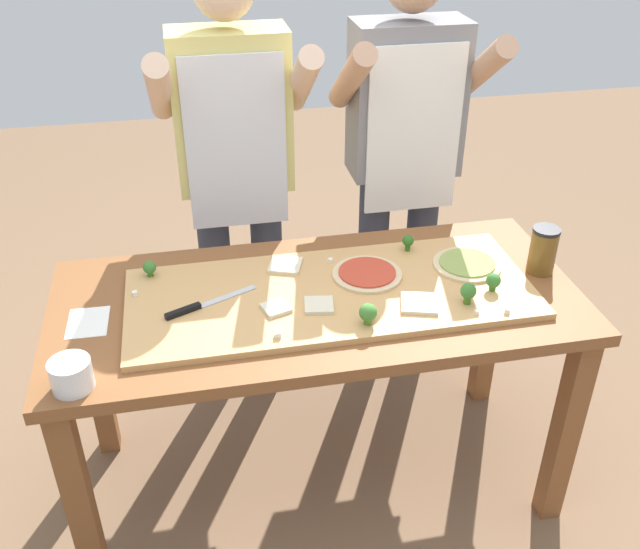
{
  "coord_description": "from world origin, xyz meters",
  "views": [
    {
      "loc": [
        -0.35,
        -1.76,
        1.98
      ],
      "look_at": [
        0.0,
        -0.03,
        0.88
      ],
      "focal_mm": 39.75,
      "sensor_mm": 36.0,
      "label": 1
    }
  ],
  "objects_px": {
    "prep_table": "(317,326)",
    "broccoli_floret_back_left": "(408,241)",
    "pizza_slice_far_left": "(319,305)",
    "sauce_jar": "(543,251)",
    "cheese_crumble_b": "(135,294)",
    "cheese_crumble_c": "(330,260)",
    "pizza_slice_near_left": "(419,303)",
    "broccoli_floret_front_mid": "(468,292)",
    "chefs_knife": "(199,306)",
    "broccoli_floret_back_mid": "(150,268)",
    "cheese_crumble_d": "(477,312)",
    "recipe_note": "(88,322)",
    "cook_left": "(235,160)",
    "pizza_whole_tomato_red": "(367,274)",
    "pizza_slice_near_right": "(276,308)",
    "cheese_crumble_a": "(507,311)",
    "pizza_slice_center": "(285,265)",
    "broccoli_floret_back_right": "(368,313)",
    "flour_cup": "(72,376)",
    "cook_right": "(404,147)",
    "broccoli_floret_front_right": "(493,281)",
    "pizza_whole_pesto_green": "(467,264)",
    "cheese_crumble_e": "(278,335)"
  },
  "relations": [
    {
      "from": "broccoli_floret_back_right",
      "to": "broccoli_floret_back_mid",
      "type": "height_order",
      "value": "broccoli_floret_back_right"
    },
    {
      "from": "broccoli_floret_back_left",
      "to": "cook_left",
      "type": "distance_m",
      "value": 0.69
    },
    {
      "from": "cheese_crumble_a",
      "to": "flour_cup",
      "type": "relative_size",
      "value": 0.14
    },
    {
      "from": "pizza_slice_near_left",
      "to": "recipe_note",
      "type": "bearing_deg",
      "value": 172.15
    },
    {
      "from": "broccoli_floret_back_right",
      "to": "flour_cup",
      "type": "xyz_separation_m",
      "value": [
        -0.79,
        -0.09,
        -0.02
      ]
    },
    {
      "from": "pizza_whole_tomato_red",
      "to": "sauce_jar",
      "type": "height_order",
      "value": "sauce_jar"
    },
    {
      "from": "chefs_knife",
      "to": "cheese_crumble_e",
      "type": "xyz_separation_m",
      "value": [
        0.21,
        -0.19,
        0.0
      ]
    },
    {
      "from": "broccoli_floret_back_mid",
      "to": "cheese_crumble_c",
      "type": "height_order",
      "value": "broccoli_floret_back_mid"
    },
    {
      "from": "pizza_slice_near_left",
      "to": "broccoli_floret_front_mid",
      "type": "distance_m",
      "value": 0.15
    },
    {
      "from": "cheese_crumble_a",
      "to": "sauce_jar",
      "type": "height_order",
      "value": "sauce_jar"
    },
    {
      "from": "pizza_slice_center",
      "to": "cook_right",
      "type": "bearing_deg",
      "value": 40.74
    },
    {
      "from": "pizza_slice_center",
      "to": "pizza_slice_near_right",
      "type": "xyz_separation_m",
      "value": [
        -0.06,
        -0.23,
        0.0
      ]
    },
    {
      "from": "pizza_slice_near_left",
      "to": "broccoli_floret_back_right",
      "type": "relative_size",
      "value": 1.66
    },
    {
      "from": "broccoli_floret_back_mid",
      "to": "cheese_crumble_c",
      "type": "relative_size",
      "value": 3.81
    },
    {
      "from": "prep_table",
      "to": "cheese_crumble_b",
      "type": "height_order",
      "value": "cheese_crumble_b"
    },
    {
      "from": "broccoli_floret_back_right",
      "to": "broccoli_floret_front_right",
      "type": "relative_size",
      "value": 1.13
    },
    {
      "from": "broccoli_floret_front_right",
      "to": "cheese_crumble_d",
      "type": "height_order",
      "value": "broccoli_floret_front_right"
    },
    {
      "from": "pizza_slice_near_left",
      "to": "pizza_slice_near_right",
      "type": "bearing_deg",
      "value": 171.96
    },
    {
      "from": "broccoli_floret_front_right",
      "to": "pizza_slice_near_right",
      "type": "bearing_deg",
      "value": 177.75
    },
    {
      "from": "pizza_slice_near_left",
      "to": "flour_cup",
      "type": "xyz_separation_m",
      "value": [
        -0.97,
        -0.15,
        0.01
      ]
    },
    {
      "from": "chefs_knife",
      "to": "sauce_jar",
      "type": "height_order",
      "value": "sauce_jar"
    },
    {
      "from": "pizza_slice_center",
      "to": "cook_right",
      "type": "xyz_separation_m",
      "value": [
        0.52,
        0.45,
        0.18
      ]
    },
    {
      "from": "prep_table",
      "to": "broccoli_floret_back_mid",
      "type": "bearing_deg",
      "value": 159.57
    },
    {
      "from": "cook_left",
      "to": "pizza_whole_tomato_red",
      "type": "bearing_deg",
      "value": -57.9
    },
    {
      "from": "pizza_slice_center",
      "to": "cheese_crumble_b",
      "type": "height_order",
      "value": "cheese_crumble_b"
    },
    {
      "from": "cheese_crumble_b",
      "to": "cheese_crumble_c",
      "type": "bearing_deg",
      "value": 6.91
    },
    {
      "from": "chefs_knife",
      "to": "broccoli_floret_back_mid",
      "type": "relative_size",
      "value": 5.28
    },
    {
      "from": "cheese_crumble_e",
      "to": "sauce_jar",
      "type": "xyz_separation_m",
      "value": [
        0.88,
        0.21,
        0.05
      ]
    },
    {
      "from": "broccoli_floret_front_right",
      "to": "pizza_whole_pesto_green",
      "type": "bearing_deg",
      "value": 99.03
    },
    {
      "from": "broccoli_floret_front_mid",
      "to": "cook_right",
      "type": "relative_size",
      "value": 0.04
    },
    {
      "from": "cheese_crumble_d",
      "to": "recipe_note",
      "type": "bearing_deg",
      "value": 169.26
    },
    {
      "from": "chefs_knife",
      "to": "cheese_crumble_b",
      "type": "distance_m",
      "value": 0.21
    },
    {
      "from": "pizza_whole_tomato_red",
      "to": "pizza_whole_pesto_green",
      "type": "bearing_deg",
      "value": -1.25
    },
    {
      "from": "broccoli_floret_back_left",
      "to": "cheese_crumble_a",
      "type": "distance_m",
      "value": 0.44
    },
    {
      "from": "pizza_slice_far_left",
      "to": "sauce_jar",
      "type": "xyz_separation_m",
      "value": [
        0.74,
        0.09,
        0.05
      ]
    },
    {
      "from": "pizza_whole_tomato_red",
      "to": "broccoli_floret_back_right",
      "type": "xyz_separation_m",
      "value": [
        -0.06,
        -0.25,
        0.03
      ]
    },
    {
      "from": "broccoli_floret_front_mid",
      "to": "broccoli_floret_back_mid",
      "type": "distance_m",
      "value": 0.98
    },
    {
      "from": "broccoli_floret_back_mid",
      "to": "cheese_crumble_c",
      "type": "bearing_deg",
      "value": -3.05
    },
    {
      "from": "flour_cup",
      "to": "sauce_jar",
      "type": "relative_size",
      "value": 0.69
    },
    {
      "from": "pizza_slice_near_left",
      "to": "cheese_crumble_b",
      "type": "xyz_separation_m",
      "value": [
        -0.82,
        0.22,
        0.0
      ]
    },
    {
      "from": "pizza_slice_far_left",
      "to": "cheese_crumble_a",
      "type": "height_order",
      "value": "cheese_crumble_a"
    },
    {
      "from": "pizza_slice_far_left",
      "to": "flour_cup",
      "type": "distance_m",
      "value": 0.71
    },
    {
      "from": "chefs_knife",
      "to": "pizza_slice_center",
      "type": "relative_size",
      "value": 2.8
    },
    {
      "from": "sauce_jar",
      "to": "cook_right",
      "type": "xyz_separation_m",
      "value": [
        -0.28,
        0.61,
        0.13
      ]
    },
    {
      "from": "cheese_crumble_d",
      "to": "pizza_slice_near_right",
      "type": "bearing_deg",
      "value": 166.43
    },
    {
      "from": "broccoli_floret_front_mid",
      "to": "flour_cup",
      "type": "relative_size",
      "value": 0.63
    },
    {
      "from": "prep_table",
      "to": "broccoli_floret_front_mid",
      "type": "distance_m",
      "value": 0.48
    },
    {
      "from": "prep_table",
      "to": "broccoli_floret_back_left",
      "type": "bearing_deg",
      "value": 27.69
    },
    {
      "from": "pizza_whole_tomato_red",
      "to": "pizza_slice_near_right",
      "type": "distance_m",
      "value": 0.33
    },
    {
      "from": "chefs_knife",
      "to": "pizza_slice_far_left",
      "type": "bearing_deg",
      "value": -10.79
    }
  ]
}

